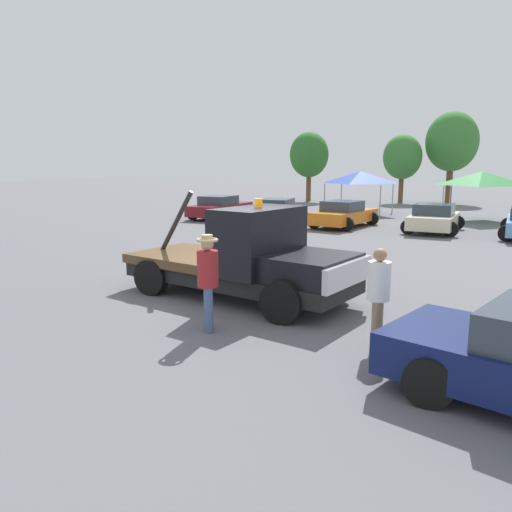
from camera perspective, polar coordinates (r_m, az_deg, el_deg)
ground_plane at (r=12.03m, az=-2.13°, el=-4.73°), size 160.00×160.00×0.00m
tow_truck at (r=11.61m, az=-0.78°, el=-0.54°), size 6.05×3.05×2.51m
person_near_truck at (r=8.81m, az=13.83°, el=-3.88°), size 0.39×0.39×1.75m
person_at_hood at (r=9.43m, az=-5.54°, el=-2.16°), size 0.41×0.41×1.86m
parked_car_maroon at (r=29.74m, az=-4.12°, el=5.58°), size 2.55×4.88×1.34m
parked_car_navy at (r=27.08m, az=2.43°, el=5.12°), size 2.85×5.07×1.34m
parked_car_orange at (r=25.82m, az=9.99°, el=4.72°), size 2.86×4.71×1.34m
parked_car_cream at (r=24.96m, az=19.67°, el=4.08°), size 2.50×4.24×1.34m
canopy_tent_blue at (r=32.75m, az=11.81°, el=8.80°), size 3.56×3.56×2.73m
canopy_tent_green at (r=30.81m, az=24.42°, el=8.08°), size 3.62×3.62×2.77m
tree_left at (r=44.35m, az=21.49°, el=12.05°), size 4.13×4.13×7.38m
tree_center at (r=43.25m, az=16.40°, el=10.79°), size 3.12×3.12×5.57m
tree_right at (r=43.61m, az=6.09°, el=11.42°), size 3.30×3.30×5.88m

